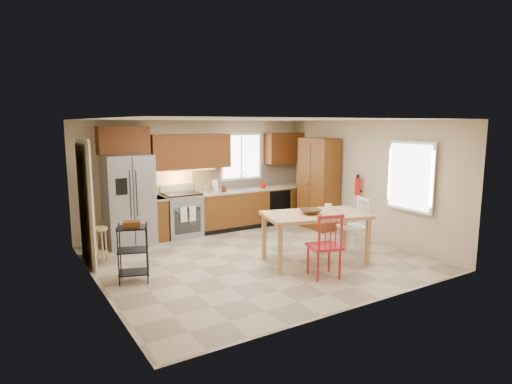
{
  "coord_description": "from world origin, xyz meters",
  "views": [
    {
      "loc": [
        -3.95,
        -6.38,
        2.44
      ],
      "look_at": [
        0.24,
        0.4,
        1.15
      ],
      "focal_mm": 30.0,
      "sensor_mm": 36.0,
      "label": 1
    }
  ],
  "objects_px": {
    "dining_table": "(315,238)",
    "table_jar": "(328,208)",
    "soap_bottle": "(263,184)",
    "bar_stool": "(100,245)",
    "chair_red": "(324,245)",
    "refrigerator": "(129,200)",
    "utility_cart": "(133,253)",
    "fire_extinguisher": "(358,187)",
    "chair_white": "(353,226)",
    "range_stove": "(182,215)",
    "pantry": "(318,184)",
    "table_bowl": "(310,214)"
  },
  "relations": [
    {
      "from": "fire_extinguisher",
      "to": "chair_red",
      "type": "bearing_deg",
      "value": -145.62
    },
    {
      "from": "soap_bottle",
      "to": "chair_red",
      "type": "xyz_separation_m",
      "value": [
        -1.06,
        -3.46,
        -0.47
      ]
    },
    {
      "from": "soap_bottle",
      "to": "dining_table",
      "type": "xyz_separation_m",
      "value": [
        -0.71,
        -2.81,
        -0.56
      ]
    },
    {
      "from": "refrigerator",
      "to": "pantry",
      "type": "distance_m",
      "value": 4.23
    },
    {
      "from": "refrigerator",
      "to": "range_stove",
      "type": "distance_m",
      "value": 1.24
    },
    {
      "from": "soap_bottle",
      "to": "table_jar",
      "type": "bearing_deg",
      "value": -96.77
    },
    {
      "from": "fire_extinguisher",
      "to": "table_bowl",
      "type": "relative_size",
      "value": 1.0
    },
    {
      "from": "soap_bottle",
      "to": "utility_cart",
      "type": "relative_size",
      "value": 0.21
    },
    {
      "from": "refrigerator",
      "to": "soap_bottle",
      "type": "xyz_separation_m",
      "value": [
        3.18,
        -0.02,
        0.09
      ]
    },
    {
      "from": "refrigerator",
      "to": "fire_extinguisher",
      "type": "distance_m",
      "value": 4.76
    },
    {
      "from": "chair_red",
      "to": "table_jar",
      "type": "distance_m",
      "value": 1.13
    },
    {
      "from": "chair_red",
      "to": "chair_white",
      "type": "distance_m",
      "value": 1.48
    },
    {
      "from": "table_bowl",
      "to": "pantry",
      "type": "bearing_deg",
      "value": 47.2
    },
    {
      "from": "range_stove",
      "to": "dining_table",
      "type": "height_order",
      "value": "range_stove"
    },
    {
      "from": "range_stove",
      "to": "table_jar",
      "type": "bearing_deg",
      "value": -58.46
    },
    {
      "from": "utility_cart",
      "to": "chair_white",
      "type": "bearing_deg",
      "value": 9.66
    },
    {
      "from": "pantry",
      "to": "chair_red",
      "type": "bearing_deg",
      "value": -128.11
    },
    {
      "from": "utility_cart",
      "to": "bar_stool",
      "type": "bearing_deg",
      "value": 120.43
    },
    {
      "from": "pantry",
      "to": "utility_cart",
      "type": "xyz_separation_m",
      "value": [
        -4.66,
        -1.19,
        -0.59
      ]
    },
    {
      "from": "soap_bottle",
      "to": "utility_cart",
      "type": "distance_m",
      "value": 4.29
    },
    {
      "from": "soap_bottle",
      "to": "fire_extinguisher",
      "type": "distance_m",
      "value": 2.27
    },
    {
      "from": "soap_bottle",
      "to": "pantry",
      "type": "xyz_separation_m",
      "value": [
        0.95,
        -0.9,
        0.05
      ]
    },
    {
      "from": "range_stove",
      "to": "bar_stool",
      "type": "bearing_deg",
      "value": -154.46
    },
    {
      "from": "soap_bottle",
      "to": "utility_cart",
      "type": "bearing_deg",
      "value": -150.62
    },
    {
      "from": "range_stove",
      "to": "chair_white",
      "type": "xyz_separation_m",
      "value": [
        2.27,
        -2.85,
        0.06
      ]
    },
    {
      "from": "chair_red",
      "to": "bar_stool",
      "type": "xyz_separation_m",
      "value": [
        -2.89,
        2.63,
        -0.21
      ]
    },
    {
      "from": "dining_table",
      "to": "table_bowl",
      "type": "xyz_separation_m",
      "value": [
        -0.11,
        -0.0,
        0.44
      ]
    },
    {
      "from": "soap_bottle",
      "to": "dining_table",
      "type": "height_order",
      "value": "soap_bottle"
    },
    {
      "from": "soap_bottle",
      "to": "table_bowl",
      "type": "relative_size",
      "value": 0.53
    },
    {
      "from": "range_stove",
      "to": "table_bowl",
      "type": "distance_m",
      "value": 3.17
    },
    {
      "from": "fire_extinguisher",
      "to": "table_bowl",
      "type": "xyz_separation_m",
      "value": [
        -1.97,
        -0.86,
        -0.22
      ]
    },
    {
      "from": "refrigerator",
      "to": "chair_red",
      "type": "xyz_separation_m",
      "value": [
        2.12,
        -3.49,
        -0.39
      ]
    },
    {
      "from": "soap_bottle",
      "to": "bar_stool",
      "type": "height_order",
      "value": "soap_bottle"
    },
    {
      "from": "table_bowl",
      "to": "utility_cart",
      "type": "height_order",
      "value": "table_bowl"
    },
    {
      "from": "dining_table",
      "to": "utility_cart",
      "type": "xyz_separation_m",
      "value": [
        -3.0,
        0.72,
        0.02
      ]
    },
    {
      "from": "dining_table",
      "to": "table_jar",
      "type": "bearing_deg",
      "value": 30.83
    },
    {
      "from": "bar_stool",
      "to": "soap_bottle",
      "type": "bearing_deg",
      "value": 6.57
    },
    {
      "from": "chair_red",
      "to": "bar_stool",
      "type": "distance_m",
      "value": 3.91
    },
    {
      "from": "range_stove",
      "to": "table_jar",
      "type": "xyz_separation_m",
      "value": [
        1.71,
        -2.79,
        0.45
      ]
    },
    {
      "from": "range_stove",
      "to": "chair_white",
      "type": "relative_size",
      "value": 0.88
    },
    {
      "from": "soap_bottle",
      "to": "chair_red",
      "type": "bearing_deg",
      "value": -107.01
    },
    {
      "from": "chair_red",
      "to": "bar_stool",
      "type": "bearing_deg",
      "value": 152.66
    },
    {
      "from": "chair_red",
      "to": "refrigerator",
      "type": "bearing_deg",
      "value": 136.2
    },
    {
      "from": "pantry",
      "to": "dining_table",
      "type": "distance_m",
      "value": 2.6
    },
    {
      "from": "soap_bottle",
      "to": "bar_stool",
      "type": "xyz_separation_m",
      "value": [
        -3.95,
        -0.83,
        -0.68
      ]
    },
    {
      "from": "fire_extinguisher",
      "to": "chair_white",
      "type": "height_order",
      "value": "fire_extinguisher"
    },
    {
      "from": "refrigerator",
      "to": "pantry",
      "type": "bearing_deg",
      "value": -12.62
    },
    {
      "from": "fire_extinguisher",
      "to": "chair_white",
      "type": "relative_size",
      "value": 0.35
    },
    {
      "from": "dining_table",
      "to": "table_jar",
      "type": "xyz_separation_m",
      "value": [
        0.39,
        0.11,
        0.48
      ]
    },
    {
      "from": "table_jar",
      "to": "utility_cart",
      "type": "distance_m",
      "value": 3.47
    }
  ]
}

